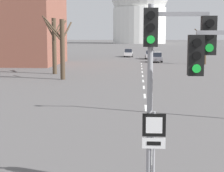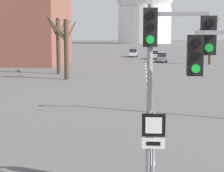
% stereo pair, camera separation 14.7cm
% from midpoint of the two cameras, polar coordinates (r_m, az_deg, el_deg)
% --- Properties ---
extents(lane_stripe_1, '(0.16, 2.00, 0.01)m').
position_cam_midpoint_polar(lane_stripe_1, '(13.73, 5.66, -10.51)').
color(lane_stripe_1, silver).
rests_on(lane_stripe_1, ground_plane).
extents(lane_stripe_2, '(0.16, 2.00, 0.01)m').
position_cam_midpoint_polar(lane_stripe_2, '(18.06, 5.26, -6.06)').
color(lane_stripe_2, silver).
rests_on(lane_stripe_2, ground_plane).
extents(lane_stripe_3, '(0.16, 2.00, 0.01)m').
position_cam_midpoint_polar(lane_stripe_3, '(22.46, 5.02, -3.34)').
color(lane_stripe_3, silver).
rests_on(lane_stripe_3, ground_plane).
extents(lane_stripe_4, '(0.16, 2.00, 0.01)m').
position_cam_midpoint_polar(lane_stripe_4, '(26.89, 4.86, -1.52)').
color(lane_stripe_4, silver).
rests_on(lane_stripe_4, ground_plane).
extents(lane_stripe_5, '(0.16, 2.00, 0.01)m').
position_cam_midpoint_polar(lane_stripe_5, '(31.34, 4.74, -0.21)').
color(lane_stripe_5, silver).
rests_on(lane_stripe_5, ground_plane).
extents(lane_stripe_6, '(0.16, 2.00, 0.01)m').
position_cam_midpoint_polar(lane_stripe_6, '(35.80, 4.65, 0.77)').
color(lane_stripe_6, silver).
rests_on(lane_stripe_6, ground_plane).
extents(lane_stripe_7, '(0.16, 2.00, 0.01)m').
position_cam_midpoint_polar(lane_stripe_7, '(40.27, 4.59, 1.54)').
color(lane_stripe_7, silver).
rests_on(lane_stripe_7, ground_plane).
extents(lane_stripe_8, '(0.16, 2.00, 0.01)m').
position_cam_midpoint_polar(lane_stripe_8, '(44.75, 4.53, 2.15)').
color(lane_stripe_8, silver).
rests_on(lane_stripe_8, ground_plane).
extents(lane_stripe_9, '(0.16, 2.00, 0.01)m').
position_cam_midpoint_polar(lane_stripe_9, '(49.23, 4.49, 2.65)').
color(lane_stripe_9, silver).
rests_on(lane_stripe_9, ground_plane).
extents(lane_stripe_10, '(0.16, 2.00, 0.01)m').
position_cam_midpoint_polar(lane_stripe_10, '(53.72, 4.45, 3.07)').
color(lane_stripe_10, silver).
rests_on(lane_stripe_10, ground_plane).
extents(lane_stripe_11, '(0.16, 2.00, 0.01)m').
position_cam_midpoint_polar(lane_stripe_11, '(58.20, 4.42, 3.42)').
color(lane_stripe_11, silver).
rests_on(lane_stripe_11, ground_plane).
extents(traffic_signal_centre_tall, '(1.79, 0.34, 5.06)m').
position_cam_midpoint_polar(traffic_signal_centre_tall, '(9.52, 8.40, 4.89)').
color(traffic_signal_centre_tall, gray).
rests_on(traffic_signal_centre_tall, ground_plane).
extents(route_sign_post, '(0.60, 0.08, 2.35)m').
position_cam_midpoint_polar(route_sign_post, '(9.80, 5.96, -8.25)').
color(route_sign_post, gray).
rests_on(route_sign_post, ground_plane).
extents(sedan_near_left, '(1.75, 4.54, 1.65)m').
position_cam_midpoint_polar(sedan_near_left, '(77.07, 2.47, 5.08)').
color(sedan_near_left, silver).
rests_on(sedan_near_left, ground_plane).
extents(sedan_near_right, '(1.69, 4.53, 1.63)m').
position_cam_midpoint_polar(sedan_near_right, '(70.32, 5.71, 4.80)').
color(sedan_near_right, '#B7B7BC').
rests_on(sedan_near_right, ground_plane).
extents(sedan_mid_centre, '(1.69, 3.84, 1.64)m').
position_cam_midpoint_polar(sedan_mid_centre, '(61.67, 6.80, 4.38)').
color(sedan_mid_centre, slate).
rests_on(sedan_mid_centre, ground_plane).
extents(bare_tree_left_near, '(2.37, 3.80, 6.54)m').
position_cam_midpoint_polar(bare_tree_left_near, '(42.67, -8.88, 6.44)').
color(bare_tree_left_near, '#473828').
rests_on(bare_tree_left_near, ground_plane).
extents(bare_tree_right_near, '(3.18, 2.90, 6.97)m').
position_cam_midpoint_polar(bare_tree_right_near, '(58.17, 13.96, 6.40)').
color(bare_tree_right_near, '#473828').
rests_on(bare_tree_right_near, ground_plane).
extents(bare_tree_left_far, '(2.52, 2.80, 6.08)m').
position_cam_midpoint_polar(bare_tree_left_far, '(37.07, -7.78, 5.90)').
color(bare_tree_left_far, '#473828').
rests_on(bare_tree_left_far, ground_plane).
extents(capitol_dome, '(33.60, 33.60, 47.45)m').
position_cam_midpoint_polar(capitol_dome, '(218.99, 4.21, 12.56)').
color(capitol_dome, silver).
rests_on(capitol_dome, ground_plane).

